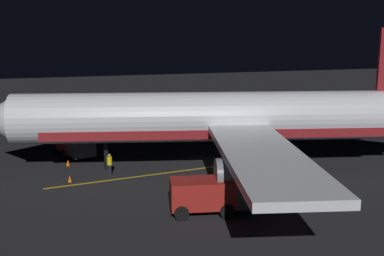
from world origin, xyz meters
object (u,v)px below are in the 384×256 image
at_px(catering_truck, 213,195).
at_px(traffic_cone_near_left, 68,163).
at_px(airliner, 222,119).
at_px(ground_crew_worker, 110,164).
at_px(traffic_cone_near_right, 70,179).
at_px(baggage_truck, 72,143).

xyz_separation_m(catering_truck, traffic_cone_near_left, (13.90, 7.94, -0.90)).
height_order(airliner, ground_crew_worker, airliner).
bearing_deg(catering_truck, airliner, -24.74).
bearing_deg(ground_crew_worker, airliner, -93.81).
bearing_deg(traffic_cone_near_left, traffic_cone_near_right, 177.88).
bearing_deg(traffic_cone_near_right, baggage_truck, -5.77).
height_order(ground_crew_worker, traffic_cone_near_right, ground_crew_worker).
bearing_deg(ground_crew_worker, traffic_cone_near_left, 38.57).
xyz_separation_m(ground_crew_worker, traffic_cone_near_left, (3.75, 2.99, -0.64)).
relative_size(airliner, baggage_truck, 6.70).
height_order(traffic_cone_near_left, traffic_cone_near_right, same).
distance_m(catering_truck, ground_crew_worker, 11.29).
relative_size(baggage_truck, traffic_cone_near_right, 10.76).
xyz_separation_m(airliner, ground_crew_worker, (0.62, 9.34, -3.26)).
distance_m(airliner, traffic_cone_near_left, 13.65).
relative_size(airliner, catering_truck, 6.53).
relative_size(catering_truck, traffic_cone_near_right, 11.05).
xyz_separation_m(catering_truck, traffic_cone_near_right, (9.16, 8.11, -0.90)).
bearing_deg(traffic_cone_near_left, catering_truck, -150.27).
xyz_separation_m(airliner, traffic_cone_near_left, (4.37, 12.33, -3.90)).
bearing_deg(traffic_cone_near_right, ground_crew_worker, -72.74).
height_order(baggage_truck, catering_truck, baggage_truck).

